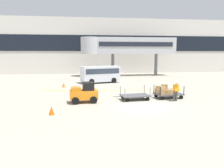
{
  "coord_description": "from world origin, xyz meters",
  "views": [
    {
      "loc": [
        -4.38,
        -15.22,
        3.89
      ],
      "look_at": [
        -1.82,
        2.73,
        1.26
      ],
      "focal_mm": 35.26,
      "sensor_mm": 36.0,
      "label": 1
    }
  ],
  "objects_px": {
    "safety_cone_near": "(64,85)",
    "safety_cone_far": "(51,110)",
    "baggage_tug": "(84,93)",
    "baggage_cart_lead": "(135,96)",
    "shuttle_van": "(100,73)",
    "baggage_handler": "(176,91)",
    "baggage_cart_middle": "(167,92)"
  },
  "relations": [
    {
      "from": "safety_cone_near",
      "to": "safety_cone_far",
      "type": "distance_m",
      "value": 11.0
    },
    {
      "from": "baggage_tug",
      "to": "safety_cone_near",
      "type": "bearing_deg",
      "value": 105.31
    },
    {
      "from": "baggage_cart_lead",
      "to": "shuttle_van",
      "type": "height_order",
      "value": "shuttle_van"
    },
    {
      "from": "baggage_tug",
      "to": "safety_cone_near",
      "type": "height_order",
      "value": "baggage_tug"
    },
    {
      "from": "baggage_handler",
      "to": "safety_cone_near",
      "type": "height_order",
      "value": "baggage_handler"
    },
    {
      "from": "baggage_handler",
      "to": "baggage_cart_middle",
      "type": "bearing_deg",
      "value": 102.78
    },
    {
      "from": "baggage_cart_middle",
      "to": "safety_cone_near",
      "type": "distance_m",
      "value": 11.63
    },
    {
      "from": "baggage_cart_lead",
      "to": "safety_cone_far",
      "type": "height_order",
      "value": "baggage_cart_lead"
    },
    {
      "from": "shuttle_van",
      "to": "baggage_tug",
      "type": "bearing_deg",
      "value": -101.51
    },
    {
      "from": "baggage_tug",
      "to": "baggage_cart_middle",
      "type": "relative_size",
      "value": 0.72
    },
    {
      "from": "baggage_cart_lead",
      "to": "safety_cone_near",
      "type": "bearing_deg",
      "value": 130.02
    },
    {
      "from": "baggage_cart_middle",
      "to": "shuttle_van",
      "type": "bearing_deg",
      "value": 114.58
    },
    {
      "from": "baggage_cart_lead",
      "to": "baggage_handler",
      "type": "xyz_separation_m",
      "value": [
        3.11,
        -0.95,
        0.52
      ]
    },
    {
      "from": "baggage_cart_middle",
      "to": "baggage_handler",
      "type": "xyz_separation_m",
      "value": [
        0.28,
        -1.23,
        0.31
      ]
    },
    {
      "from": "baggage_cart_middle",
      "to": "shuttle_van",
      "type": "xyz_separation_m",
      "value": [
        -4.73,
        10.34,
        0.68
      ]
    },
    {
      "from": "baggage_tug",
      "to": "baggage_cart_middle",
      "type": "height_order",
      "value": "baggage_tug"
    },
    {
      "from": "baggage_tug",
      "to": "safety_cone_near",
      "type": "xyz_separation_m",
      "value": [
        -2.15,
        7.87,
        -0.48
      ]
    },
    {
      "from": "baggage_cart_middle",
      "to": "safety_cone_far",
      "type": "height_order",
      "value": "baggage_cart_middle"
    },
    {
      "from": "shuttle_van",
      "to": "baggage_handler",
      "type": "bearing_deg",
      "value": -66.59
    },
    {
      "from": "baggage_cart_middle",
      "to": "safety_cone_far",
      "type": "distance_m",
      "value": 9.82
    },
    {
      "from": "shuttle_van",
      "to": "safety_cone_near",
      "type": "relative_size",
      "value": 9.34
    },
    {
      "from": "baggage_cart_middle",
      "to": "shuttle_van",
      "type": "relative_size",
      "value": 0.59
    },
    {
      "from": "baggage_cart_middle",
      "to": "baggage_handler",
      "type": "bearing_deg",
      "value": -77.22
    },
    {
      "from": "baggage_cart_middle",
      "to": "safety_cone_near",
      "type": "xyz_separation_m",
      "value": [
        -9.12,
        7.21,
        -0.28
      ]
    },
    {
      "from": "baggage_handler",
      "to": "safety_cone_near",
      "type": "bearing_deg",
      "value": 138.07
    },
    {
      "from": "safety_cone_far",
      "to": "baggage_cart_lead",
      "type": "bearing_deg",
      "value": 29.36
    },
    {
      "from": "baggage_cart_middle",
      "to": "baggage_tug",
      "type": "bearing_deg",
      "value": -174.58
    },
    {
      "from": "baggage_cart_lead",
      "to": "shuttle_van",
      "type": "distance_m",
      "value": 10.83
    },
    {
      "from": "baggage_cart_middle",
      "to": "safety_cone_far",
      "type": "relative_size",
      "value": 5.55
    },
    {
      "from": "safety_cone_far",
      "to": "baggage_handler",
      "type": "bearing_deg",
      "value": 15.31
    },
    {
      "from": "baggage_tug",
      "to": "baggage_cart_lead",
      "type": "xyz_separation_m",
      "value": [
        4.14,
        0.38,
        -0.41
      ]
    },
    {
      "from": "baggage_cart_middle",
      "to": "baggage_handler",
      "type": "distance_m",
      "value": 1.3
    }
  ]
}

